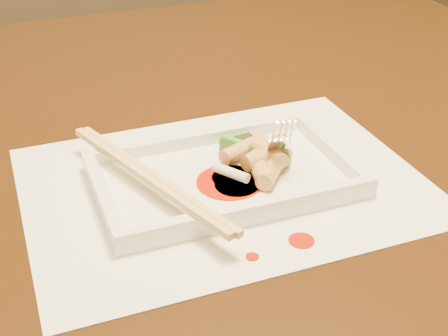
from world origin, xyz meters
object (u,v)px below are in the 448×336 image
object	(u,v)px
placemat	(224,184)
table	(116,196)
plate_base	(224,180)
chopstick_a	(145,177)
fork	(282,93)

from	to	relation	value
placemat	table	bearing A→B (deg)	115.91
plate_base	table	bearing A→B (deg)	115.91
table	plate_base	xyz separation A→B (m)	(0.08, -0.17, 0.11)
table	chopstick_a	distance (m)	0.21
table	fork	bearing A→B (deg)	-45.13
table	chopstick_a	bearing A→B (deg)	-89.40
chopstick_a	placemat	bearing A→B (deg)	0.00
table	fork	distance (m)	0.29
plate_base	fork	distance (m)	0.11
table	chopstick_a	size ratio (longest dim) A/B	5.55
chopstick_a	fork	distance (m)	0.16
fork	chopstick_a	bearing A→B (deg)	-173.25
table	plate_base	bearing A→B (deg)	-64.09
table	chopstick_a	xyz separation A→B (m)	(0.00, -0.17, 0.13)
table	placemat	bearing A→B (deg)	-64.09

